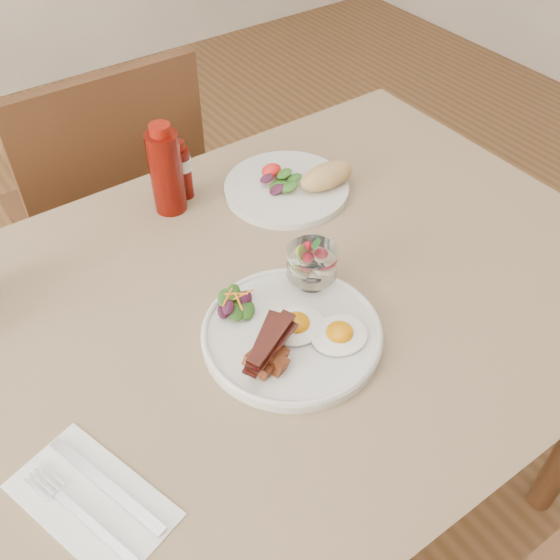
{
  "coord_description": "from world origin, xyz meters",
  "views": [
    {
      "loc": [
        -0.37,
        -0.59,
        1.49
      ],
      "look_at": [
        0.03,
        -0.03,
        0.82
      ],
      "focal_mm": 40.0,
      "sensor_mm": 36.0,
      "label": 1
    }
  ],
  "objects_px": {
    "chair_far": "(112,211)",
    "fruit_cup": "(312,263)",
    "ketchup_bottle": "(166,171)",
    "hot_sauce_bottle": "(183,170)",
    "main_plate": "(292,334)",
    "table": "(257,342)",
    "second_plate": "(296,184)"
  },
  "relations": [
    {
      "from": "second_plate",
      "to": "ketchup_bottle",
      "type": "xyz_separation_m",
      "value": [
        -0.23,
        0.09,
        0.07
      ]
    },
    {
      "from": "chair_far",
      "to": "fruit_cup",
      "type": "relative_size",
      "value": 11.08
    },
    {
      "from": "main_plate",
      "to": "hot_sauce_bottle",
      "type": "bearing_deg",
      "value": 83.94
    },
    {
      "from": "second_plate",
      "to": "hot_sauce_bottle",
      "type": "bearing_deg",
      "value": 148.88
    },
    {
      "from": "table",
      "to": "main_plate",
      "type": "distance_m",
      "value": 0.13
    },
    {
      "from": "second_plate",
      "to": "hot_sauce_bottle",
      "type": "relative_size",
      "value": 2.03
    },
    {
      "from": "second_plate",
      "to": "hot_sauce_bottle",
      "type": "xyz_separation_m",
      "value": [
        -0.19,
        0.11,
        0.04
      ]
    },
    {
      "from": "chair_far",
      "to": "hot_sauce_bottle",
      "type": "height_order",
      "value": "chair_far"
    },
    {
      "from": "hot_sauce_bottle",
      "to": "main_plate",
      "type": "bearing_deg",
      "value": -96.06
    },
    {
      "from": "ketchup_bottle",
      "to": "hot_sauce_bottle",
      "type": "bearing_deg",
      "value": 22.87
    },
    {
      "from": "main_plate",
      "to": "ketchup_bottle",
      "type": "distance_m",
      "value": 0.41
    },
    {
      "from": "main_plate",
      "to": "second_plate",
      "type": "height_order",
      "value": "second_plate"
    },
    {
      "from": "hot_sauce_bottle",
      "to": "second_plate",
      "type": "bearing_deg",
      "value": -31.12
    },
    {
      "from": "chair_far",
      "to": "hot_sauce_bottle",
      "type": "bearing_deg",
      "value": -80.75
    },
    {
      "from": "second_plate",
      "to": "ketchup_bottle",
      "type": "relative_size",
      "value": 1.4
    },
    {
      "from": "hot_sauce_bottle",
      "to": "table",
      "type": "bearing_deg",
      "value": -99.34
    },
    {
      "from": "chair_far",
      "to": "second_plate",
      "type": "bearing_deg",
      "value": -61.69
    },
    {
      "from": "table",
      "to": "hot_sauce_bottle",
      "type": "bearing_deg",
      "value": 80.66
    },
    {
      "from": "second_plate",
      "to": "main_plate",
      "type": "bearing_deg",
      "value": -127.04
    },
    {
      "from": "main_plate",
      "to": "second_plate",
      "type": "bearing_deg",
      "value": 52.96
    },
    {
      "from": "table",
      "to": "fruit_cup",
      "type": "height_order",
      "value": "fruit_cup"
    },
    {
      "from": "main_plate",
      "to": "ketchup_bottle",
      "type": "bearing_deg",
      "value": 89.67
    },
    {
      "from": "chair_far",
      "to": "hot_sauce_bottle",
      "type": "distance_m",
      "value": 0.44
    },
    {
      "from": "table",
      "to": "second_plate",
      "type": "height_order",
      "value": "second_plate"
    },
    {
      "from": "table",
      "to": "main_plate",
      "type": "height_order",
      "value": "main_plate"
    },
    {
      "from": "second_plate",
      "to": "hot_sauce_bottle",
      "type": "distance_m",
      "value": 0.22
    },
    {
      "from": "chair_far",
      "to": "second_plate",
      "type": "xyz_separation_m",
      "value": [
        0.24,
        -0.45,
        0.24
      ]
    },
    {
      "from": "fruit_cup",
      "to": "ketchup_bottle",
      "type": "distance_m",
      "value": 0.34
    },
    {
      "from": "chair_far",
      "to": "fruit_cup",
      "type": "bearing_deg",
      "value": -81.92
    },
    {
      "from": "second_plate",
      "to": "chair_far",
      "type": "bearing_deg",
      "value": 118.31
    },
    {
      "from": "fruit_cup",
      "to": "table",
      "type": "bearing_deg",
      "value": 168.03
    },
    {
      "from": "main_plate",
      "to": "table",
      "type": "bearing_deg",
      "value": 96.64
    }
  ]
}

